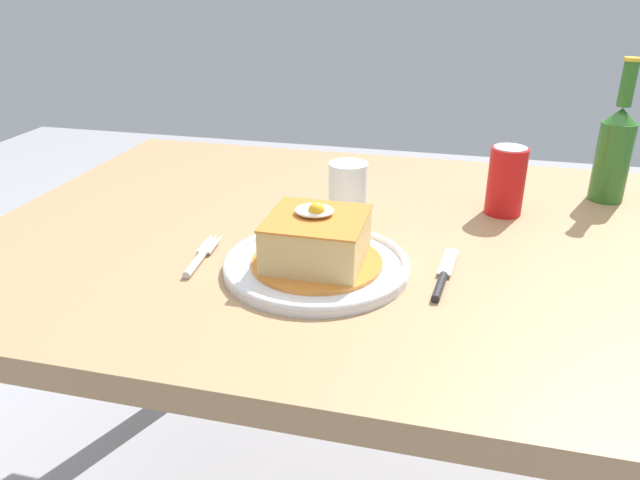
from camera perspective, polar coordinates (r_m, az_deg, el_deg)
dining_table at (r=1.09m, az=3.76°, el=-4.02°), size 1.29×0.92×0.72m
main_plate at (r=0.91m, az=-0.31°, el=-2.29°), size 0.28×0.28×0.02m
sandwich_meal at (r=0.89m, az=-0.32°, el=-0.13°), size 0.20×0.20×0.10m
fork at (r=0.95m, az=-11.19°, el=-1.66°), size 0.03×0.14×0.01m
knife at (r=0.89m, az=11.33°, el=-3.60°), size 0.03×0.17×0.01m
soda_can at (r=1.15m, az=16.98°, el=5.30°), size 0.07×0.07×0.12m
beer_bottle_green at (r=1.28m, az=25.78°, el=7.62°), size 0.06×0.06×0.27m
drinking_glass at (r=1.07m, az=2.60°, el=4.12°), size 0.07×0.07×0.10m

